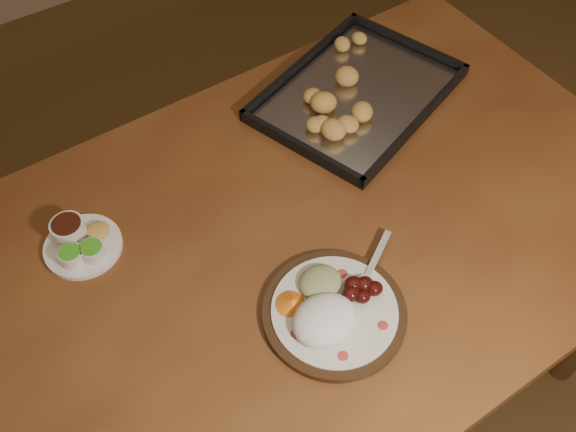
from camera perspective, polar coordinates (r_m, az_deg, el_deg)
ground at (r=1.92m, az=1.40°, el=-11.78°), size 4.00×4.00×0.00m
dining_table at (r=1.29m, az=0.26°, el=-4.44°), size 1.52×0.93×0.75m
dinner_plate at (r=1.11m, az=3.84°, el=-8.37°), size 0.31×0.25×0.06m
condiment_saucer at (r=1.24m, az=-18.05°, el=-2.21°), size 0.14×0.14×0.05m
baking_tray at (r=1.46m, az=6.20°, el=10.86°), size 0.52×0.45×0.05m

